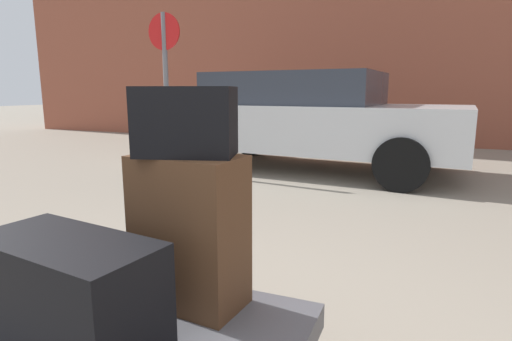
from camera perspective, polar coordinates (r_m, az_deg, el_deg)
suitcase_brown_center at (r=1.61m, az=-9.15°, el=-8.26°), size 0.43×0.28×0.58m
duffel_bag_black_front_left at (r=1.50m, az=-24.39°, el=-15.10°), size 0.66×0.39×0.36m
duffel_bag_black_topmost_pile at (r=1.52m, az=-9.62°, el=6.67°), size 0.39×0.29×0.25m
parked_car at (r=6.21m, az=6.97°, el=7.18°), size 4.43×2.20×1.42m
no_parking_sign at (r=6.05m, az=-12.34°, el=12.73°), size 0.50×0.07×2.21m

